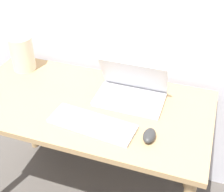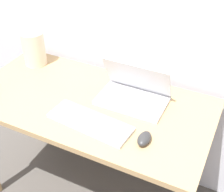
% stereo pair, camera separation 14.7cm
% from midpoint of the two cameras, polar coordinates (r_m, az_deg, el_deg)
% --- Properties ---
extents(desk, '(1.26, 0.64, 0.76)m').
position_cam_midpoint_polar(desk, '(1.67, -1.59, -3.81)').
color(desk, tan).
rests_on(desk, ground_plane).
extents(laptop, '(0.35, 0.22, 0.22)m').
position_cam_midpoint_polar(laptop, '(1.59, 6.68, 0.59)').
color(laptop, silver).
rests_on(laptop, desk).
extents(keyboard, '(0.42, 0.18, 0.02)m').
position_cam_midpoint_polar(keyboard, '(1.46, -1.18, -4.93)').
color(keyboard, silver).
rests_on(keyboard, desk).
extents(mouse, '(0.06, 0.09, 0.04)m').
position_cam_midpoint_polar(mouse, '(1.38, 8.98, -7.83)').
color(mouse, '#2D2D2D').
rests_on(mouse, desk).
extents(vase, '(0.13, 0.13, 0.29)m').
position_cam_midpoint_polar(vase, '(1.89, -12.11, 9.55)').
color(vase, beige).
rests_on(vase, desk).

